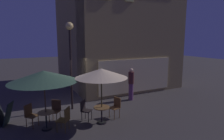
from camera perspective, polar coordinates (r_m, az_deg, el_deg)
name	(u,v)px	position (r m, az deg, el deg)	size (l,w,h in m)	color
ground_plane	(70,111)	(9.86, -12.50, -11.89)	(60.00, 60.00, 0.00)	#363131
cafe_building	(104,30)	(13.47, -2.47, 12.01)	(7.37, 8.09, 8.34)	#967F51
street_lamp_near_corner	(70,46)	(9.44, -12.52, 7.18)	(0.37, 0.37, 4.33)	black
menu_sandwich_board	(4,114)	(9.11, -29.85, -11.38)	(0.82, 0.76, 0.97)	black
cafe_table_0	(102,112)	(8.17, -3.13, -12.46)	(0.68, 0.68, 0.71)	black
cafe_table_1	(46,118)	(8.08, -19.25, -13.43)	(0.62, 0.62, 0.71)	black
patio_umbrella_0	(101,73)	(7.71, -3.24, -1.03)	(2.15, 2.15, 2.35)	black
patio_umbrella_1	(44,76)	(7.61, -19.92, -1.81)	(2.58, 2.58, 2.36)	black
cafe_chair_0	(85,109)	(8.48, -8.20, -11.43)	(0.56, 0.56, 0.90)	black
cafe_chair_1	(116,106)	(8.69, 1.15, -10.67)	(0.51, 0.51, 0.92)	brown
cafe_chair_2	(30,113)	(8.53, -23.48, -11.94)	(0.57, 0.57, 0.92)	#53361F
cafe_chair_3	(65,118)	(7.69, -13.96, -13.75)	(0.60, 0.60, 0.95)	brown
cafe_chair_4	(55,109)	(8.71, -16.71, -11.09)	(0.59, 0.59, 0.91)	#543620
patron_standing_0	(131,84)	(11.04, 5.76, -4.18)	(0.33, 0.33, 1.87)	#653965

